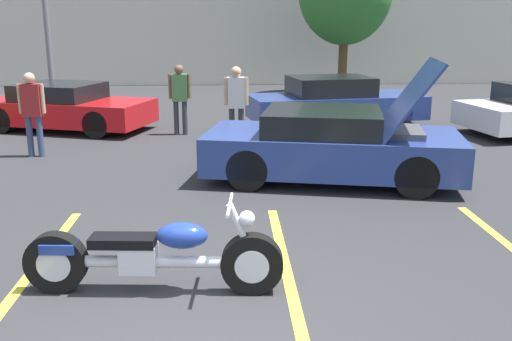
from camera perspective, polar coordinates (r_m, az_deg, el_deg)
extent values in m
cube|color=yellow|center=(6.25, -23.21, -11.55)|extent=(0.12, 5.01, 0.01)
cube|color=yellow|center=(5.89, 3.54, -11.91)|extent=(0.12, 5.01, 0.01)
cube|color=beige|center=(26.11, -3.50, 13.81)|extent=(32.00, 4.00, 4.40)
cylinder|color=brown|center=(21.19, 8.66, 10.53)|extent=(0.32, 0.32, 2.25)
cylinder|color=black|center=(5.73, -0.40, -9.31)|extent=(0.63, 0.20, 0.62)
cylinder|color=black|center=(6.10, -19.36, -8.66)|extent=(0.63, 0.20, 0.62)
cylinder|color=silver|center=(5.73, -0.40, -9.31)|extent=(0.35, 0.19, 0.34)
cylinder|color=silver|center=(6.10, -19.36, -8.66)|extent=(0.35, 0.19, 0.34)
cylinder|color=silver|center=(5.83, -10.19, -8.96)|extent=(1.67, 0.23, 0.12)
cube|color=silver|center=(5.84, -11.64, -8.55)|extent=(0.38, 0.26, 0.28)
ellipsoid|color=navy|center=(5.67, -7.39, -6.46)|extent=(0.52, 0.31, 0.26)
cube|color=black|center=(5.81, -13.15, -6.86)|extent=(0.66, 0.30, 0.10)
cube|color=navy|center=(6.02, -19.05, -7.20)|extent=(0.36, 0.24, 0.10)
cylinder|color=silver|center=(5.61, -1.41, -6.29)|extent=(0.31, 0.09, 0.62)
cylinder|color=silver|center=(5.51, -2.65, -3.44)|extent=(0.08, 0.70, 0.04)
sphere|color=silver|center=(5.55, -0.91, -4.83)|extent=(0.16, 0.16, 0.16)
cylinder|color=silver|center=(6.05, -14.11, -8.90)|extent=(1.28, 0.18, 0.09)
cube|color=navy|center=(9.74, 7.60, 1.95)|extent=(4.52, 2.72, 0.63)
cube|color=black|center=(9.65, 6.70, 4.94)|extent=(2.21, 2.06, 0.39)
cylinder|color=black|center=(9.03, 15.74, -0.59)|extent=(0.71, 0.35, 0.68)
cylinder|color=black|center=(10.66, 14.75, 1.79)|extent=(0.71, 0.35, 0.68)
cylinder|color=black|center=(9.09, -0.85, 0.07)|extent=(0.71, 0.35, 0.68)
cylinder|color=black|center=(10.70, 0.68, 2.34)|extent=(0.71, 0.35, 0.68)
cube|color=navy|center=(9.63, 15.02, 7.00)|extent=(1.22, 1.89, 1.23)
cube|color=#4C4C51|center=(9.73, 14.51, 3.26)|extent=(0.80, 1.15, 0.28)
cube|color=navy|center=(14.95, 8.02, 6.36)|extent=(4.67, 2.47, 0.59)
cube|color=black|center=(14.82, 7.44, 8.38)|extent=(2.24, 1.87, 0.47)
cylinder|color=black|center=(14.84, 14.03, 5.46)|extent=(0.73, 0.34, 0.70)
cylinder|color=black|center=(16.18, 11.65, 6.34)|extent=(0.73, 0.34, 0.70)
cylinder|color=black|center=(13.83, 3.74, 5.21)|extent=(0.73, 0.34, 0.70)
cylinder|color=black|center=(15.25, 2.13, 6.13)|extent=(0.73, 0.34, 0.70)
cylinder|color=black|center=(15.26, 21.64, 5.13)|extent=(0.74, 0.34, 0.71)
cube|color=red|center=(14.96, -18.41, 5.65)|extent=(4.48, 2.98, 0.57)
cube|color=black|center=(14.99, -19.09, 7.48)|extent=(2.26, 2.12, 0.40)
cylinder|color=black|center=(13.65, -15.65, 4.44)|extent=(0.68, 0.40, 0.64)
cylinder|color=black|center=(15.02, -12.60, 5.54)|extent=(0.68, 0.40, 0.64)
cylinder|color=black|center=(15.09, -24.09, 4.65)|extent=(0.68, 0.40, 0.64)
cylinder|color=black|center=(16.35, -20.63, 5.68)|extent=(0.68, 0.40, 0.64)
cylinder|color=#333338|center=(13.71, -7.97, 5.22)|extent=(0.12, 0.12, 0.80)
cylinder|color=#333338|center=(13.69, -7.13, 5.24)|extent=(0.12, 0.12, 0.80)
cube|color=#4C7F47|center=(13.60, -7.65, 8.20)|extent=(0.36, 0.20, 0.63)
cylinder|color=brown|center=(13.62, -8.59, 8.31)|extent=(0.08, 0.08, 0.57)
cylinder|color=brown|center=(13.58, -6.72, 8.36)|extent=(0.08, 0.08, 0.57)
sphere|color=brown|center=(13.56, -7.72, 9.98)|extent=(0.22, 0.22, 0.22)
cylinder|color=#333338|center=(12.34, -2.43, 4.36)|extent=(0.12, 0.12, 0.83)
cylinder|color=#333338|center=(12.34, -1.50, 4.37)|extent=(0.12, 0.12, 0.83)
cube|color=white|center=(12.23, -2.00, 7.78)|extent=(0.36, 0.20, 0.66)
cylinder|color=tan|center=(12.22, -3.04, 7.92)|extent=(0.08, 0.08, 0.59)
cylinder|color=tan|center=(12.23, -0.96, 7.94)|extent=(0.08, 0.08, 0.59)
sphere|color=tan|center=(12.18, -2.01, 9.83)|extent=(0.22, 0.22, 0.22)
cylinder|color=#38476B|center=(12.21, -21.68, 3.16)|extent=(0.12, 0.12, 0.81)
cylinder|color=#38476B|center=(12.15, -20.78, 3.19)|extent=(0.12, 0.12, 0.81)
cube|color=maroon|center=(12.07, -21.55, 6.55)|extent=(0.36, 0.20, 0.64)
cylinder|color=tan|center=(12.14, -22.55, 6.64)|extent=(0.08, 0.08, 0.58)
cylinder|color=tan|center=(12.00, -20.56, 6.75)|extent=(0.08, 0.08, 0.58)
sphere|color=tan|center=(12.02, -21.75, 8.57)|extent=(0.22, 0.22, 0.22)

